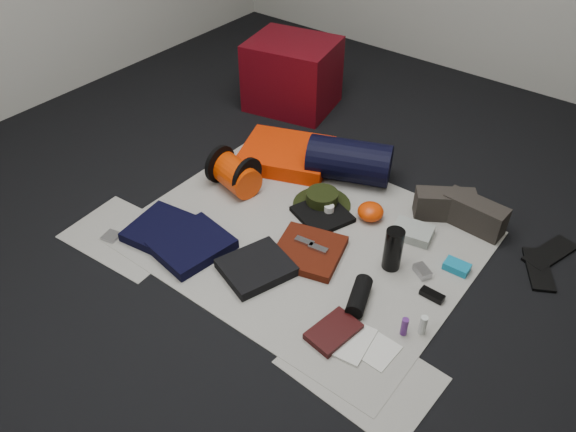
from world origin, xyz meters
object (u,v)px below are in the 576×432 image
Objects in this scene: sleeping_pad at (286,155)px; stuff_sack at (234,173)px; red_cabinet at (292,74)px; water_bottle at (393,249)px; navy_duffel at (349,161)px; paperback_book at (334,332)px; compact_camera at (422,271)px.

sleeping_pad is 1.70× the size of stuff_sack.
red_cabinet is 1.08× the size of sleeping_pad.
navy_duffel is at bearing 139.20° from water_bottle.
navy_duffel is 2.09× the size of water_bottle.
red_cabinet reaches higher than navy_duffel.
water_bottle reaches higher than paperback_book.
stuff_sack is (-0.07, -0.37, 0.04)m from sleeping_pad.
water_bottle reaches higher than compact_camera.
sleeping_pad is 5.72× the size of compact_camera.
red_cabinet reaches higher than sleeping_pad.
navy_duffel is 0.81m from compact_camera.
navy_duffel is 1.12m from paperback_book.
compact_camera is at bearing -18.11° from sleeping_pad.
water_bottle is at bearing -132.17° from compact_camera.
red_cabinet is at bearing 177.88° from compact_camera.
stuff_sack is (0.32, -0.94, -0.13)m from red_cabinet.
navy_duffel reaches higher than water_bottle.
compact_camera is 0.55m from paperback_book.
red_cabinet is 6.20× the size of compact_camera.
water_bottle reaches higher than stuff_sack.
navy_duffel is (0.46, 0.45, 0.03)m from stuff_sack.
water_bottle is at bearing -62.83° from navy_duffel.
navy_duffel is 0.72m from water_bottle.
compact_camera is (0.69, -0.43, -0.10)m from navy_duffel.
paperback_book is (0.94, -0.89, -0.03)m from sleeping_pad.
stuff_sack is at bearing -157.26° from navy_duffel.
compact_camera is at bearing -44.11° from red_cabinet.
red_cabinet is 1.00m from stuff_sack.
paperback_book is at bearing -43.36° from sleeping_pad.
compact_camera is (1.14, 0.03, -0.07)m from stuff_sack.
sleeping_pad is at bearing 169.46° from navy_duffel.
stuff_sack reaches higher than paperback_book.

